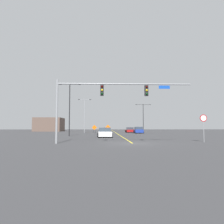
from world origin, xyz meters
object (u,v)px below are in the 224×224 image
(stop_sign, at_px, (204,123))
(street_lamp_far_right, at_px, (143,115))
(car_red_mid, at_px, (130,130))
(car_blue_distant, at_px, (138,130))
(traffic_signal_assembly, at_px, (104,95))
(street_lamp_mid_right, at_px, (70,105))
(car_black_far, at_px, (107,131))
(car_white_near, at_px, (105,133))
(street_lamp_far_left, at_px, (84,113))
(construction_sign_right_lane, at_px, (94,128))
(construction_sign_left_lane, at_px, (108,128))

(stop_sign, xyz_separation_m, street_lamp_far_right, (0.35, 36.93, 2.71))
(car_red_mid, bearing_deg, car_blue_distant, -77.64)
(traffic_signal_assembly, relative_size, street_lamp_mid_right, 1.48)
(street_lamp_far_right, bearing_deg, car_black_far, -122.03)
(street_lamp_far_right, distance_m, car_red_mid, 6.48)
(car_blue_distant, height_order, car_white_near, car_blue_distant)
(street_lamp_mid_right, relative_size, street_lamp_far_left, 1.05)
(street_lamp_far_left, distance_m, construction_sign_right_lane, 4.60)
(construction_sign_right_lane, distance_m, construction_sign_left_lane, 4.24)
(street_lamp_mid_right, distance_m, construction_sign_left_lane, 17.47)
(traffic_signal_assembly, distance_m, car_blue_distant, 30.60)
(traffic_signal_assembly, height_order, car_black_far, traffic_signal_assembly)
(street_lamp_mid_right, distance_m, car_blue_distant, 20.35)
(car_black_far, bearing_deg, street_lamp_far_right, 57.97)
(street_lamp_far_left, relative_size, car_white_near, 1.85)
(traffic_signal_assembly, bearing_deg, street_lamp_far_left, 98.99)
(car_red_mid, bearing_deg, stop_sign, -83.63)
(car_black_far, bearing_deg, street_lamp_far_left, 117.66)
(car_red_mid, height_order, car_black_far, car_black_far)
(construction_sign_right_lane, bearing_deg, car_white_near, -82.99)
(street_lamp_far_right, bearing_deg, street_lamp_mid_right, -125.68)
(car_black_far, bearing_deg, construction_sign_left_lane, 87.54)
(traffic_signal_assembly, bearing_deg, car_red_mid, 79.47)
(construction_sign_left_lane, distance_m, car_white_near, 19.10)
(street_lamp_far_left, bearing_deg, stop_sign, -63.24)
(stop_sign, bearing_deg, car_blue_distant, 95.03)
(street_lamp_far_right, xyz_separation_m, street_lamp_mid_right, (-16.66, -23.21, 0.49))
(street_lamp_mid_right, height_order, car_red_mid, street_lamp_mid_right)
(traffic_signal_assembly, bearing_deg, construction_sign_right_lane, 94.55)
(car_white_near, bearing_deg, street_lamp_far_left, 103.98)
(street_lamp_mid_right, height_order, car_black_far, street_lamp_mid_right)
(construction_sign_left_lane, bearing_deg, stop_sign, -71.81)
(street_lamp_mid_right, height_order, construction_sign_right_lane, street_lamp_mid_right)
(construction_sign_left_lane, height_order, car_blue_distant, construction_sign_left_lane)
(car_black_far, height_order, car_white_near, car_white_near)
(street_lamp_far_left, bearing_deg, street_lamp_far_right, 21.65)
(car_red_mid, bearing_deg, traffic_signal_assembly, -100.53)
(street_lamp_far_right, xyz_separation_m, car_black_far, (-10.39, -16.61, -4.07))
(street_lamp_mid_right, bearing_deg, construction_sign_left_lane, 66.95)
(car_white_near, bearing_deg, car_black_far, 88.00)
(construction_sign_left_lane, distance_m, car_blue_distant, 7.36)
(street_lamp_far_right, height_order, car_blue_distant, street_lamp_far_right)
(street_lamp_far_left, relative_size, car_red_mid, 1.90)
(street_lamp_mid_right, height_order, street_lamp_far_left, street_lamp_mid_right)
(street_lamp_far_left, xyz_separation_m, car_red_mid, (11.65, 3.46, -4.31))
(stop_sign, relative_size, car_white_near, 0.63)
(street_lamp_far_right, bearing_deg, traffic_signal_assembly, -105.69)
(traffic_signal_assembly, height_order, construction_sign_right_lane, traffic_signal_assembly)
(construction_sign_right_lane, bearing_deg, stop_sign, -67.76)
(car_red_mid, relative_size, car_white_near, 0.97)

